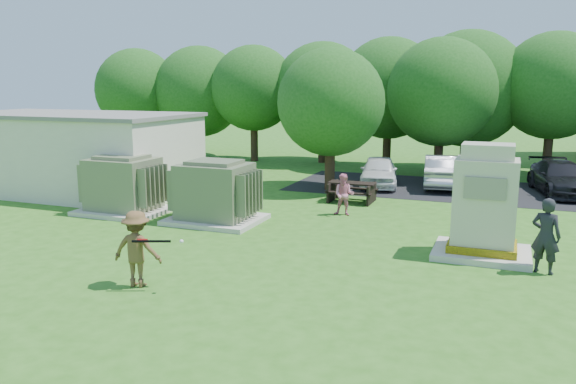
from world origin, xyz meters
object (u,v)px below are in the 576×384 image
at_px(batter, 137,249).
at_px(person_at_picnic, 344,195).
at_px(generator_cabinet, 484,208).
at_px(car_dark, 561,178).
at_px(transformer_right, 215,193).
at_px(person_by_generator, 546,236).
at_px(picnic_table, 352,190).
at_px(car_white, 379,171).
at_px(car_silver_a, 443,171).
at_px(transformer_left, 123,186).

xyz_separation_m(batter, person_at_picnic, (2.43, 8.51, -0.14)).
xyz_separation_m(generator_cabinet, car_dark, (2.62, 10.34, -0.65)).
bearing_deg(person_at_picnic, generator_cabinet, -38.25).
distance_m(transformer_right, generator_cabinet, 8.53).
distance_m(batter, car_dark, 18.44).
distance_m(person_by_generator, person_at_picnic, 7.48).
height_order(picnic_table, person_at_picnic, person_at_picnic).
bearing_deg(transformer_right, person_at_picnic, 33.55).
distance_m(generator_cabinet, person_by_generator, 1.77).
height_order(transformer_right, batter, transformer_right).
bearing_deg(generator_cabinet, person_by_generator, -31.95).
height_order(picnic_table, car_white, car_white).
xyz_separation_m(batter, car_white, (2.30, 14.65, -0.20)).
height_order(transformer_right, picnic_table, transformer_right).
distance_m(generator_cabinet, person_at_picnic, 5.77).
distance_m(person_by_generator, car_silver_a, 11.72).
distance_m(picnic_table, car_silver_a, 5.49).
bearing_deg(person_at_picnic, car_dark, 39.98).
bearing_deg(person_by_generator, transformer_right, 8.58).
distance_m(transformer_left, person_at_picnic, 7.84).
relative_size(person_by_generator, car_white, 0.47).
bearing_deg(car_white, transformer_right, -123.86).
bearing_deg(car_silver_a, picnic_table, 51.15).
bearing_deg(person_at_picnic, transformer_right, -150.46).
relative_size(picnic_table, car_dark, 0.39).
height_order(picnic_table, batter, batter).
xyz_separation_m(car_silver_a, car_dark, (4.80, 0.12, -0.05)).
height_order(transformer_left, car_silver_a, transformer_left).
relative_size(picnic_table, car_white, 0.46).
height_order(car_white, car_dark, car_dark).
bearing_deg(transformer_left, car_dark, 32.94).
xyz_separation_m(person_at_picnic, car_silver_a, (2.57, 6.99, -0.01)).
distance_m(transformer_right, person_by_generator, 10.09).
xyz_separation_m(car_white, car_dark, (7.49, 0.97, 0.00)).
height_order(person_at_picnic, car_silver_a, person_at_picnic).
distance_m(transformer_left, person_by_generator, 13.75).
distance_m(person_at_picnic, car_white, 6.14).
bearing_deg(person_by_generator, picnic_table, -26.56).
xyz_separation_m(transformer_right, car_white, (3.61, 8.62, -0.30)).
height_order(picnic_table, car_silver_a, car_silver_a).
height_order(transformer_left, transformer_right, same).
height_order(car_white, car_silver_a, car_silver_a).
bearing_deg(car_silver_a, batter, 65.35).
height_order(batter, car_white, batter).
relative_size(transformer_right, person_by_generator, 1.60).
bearing_deg(car_dark, batter, -134.04).
bearing_deg(transformer_left, picnic_table, 34.20).
xyz_separation_m(picnic_table, car_dark, (7.71, 4.77, 0.19)).
distance_m(batter, person_at_picnic, 8.85).
bearing_deg(car_white, car_dark, -3.77).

